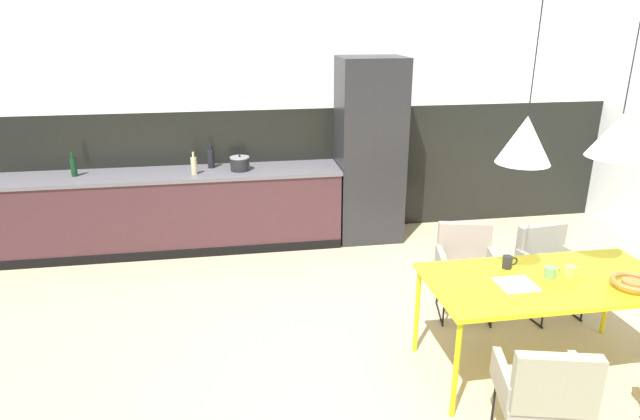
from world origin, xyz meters
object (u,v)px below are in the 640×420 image
at_px(fruit_bowl, 633,283).
at_px(bottle_spice_small, 194,165).
at_px(pendant_lamp_over_table_near, 525,140).
at_px(armchair_near_window, 548,260).
at_px(open_book, 516,284).
at_px(bottle_oil_tall, 211,158).
at_px(pendant_lamp_over_table_far, 619,135).
at_px(refrigerator_column, 369,151).
at_px(mug_tall_blue, 570,272).
at_px(bottle_wine_green, 73,166).
at_px(mug_glass_clear, 508,262).
at_px(cooking_pot, 240,164).
at_px(armchair_far_side, 466,258).
at_px(armchair_by_stool, 546,389).
at_px(mug_short_terracotta, 550,273).
at_px(dining_table, 548,285).

xyz_separation_m(fruit_bowl, bottle_spice_small, (-3.03, 2.86, 0.20)).
bearing_deg(pendant_lamp_over_table_near, armchair_near_window, 44.98).
bearing_deg(open_book, bottle_spice_small, 130.17).
height_order(bottle_oil_tall, pendant_lamp_over_table_far, pendant_lamp_over_table_far).
bearing_deg(refrigerator_column, mug_tall_blue, -74.70).
relative_size(open_book, bottle_spice_small, 1.02).
bearing_deg(bottle_wine_green, bottle_spice_small, -5.91).
bearing_deg(open_book, mug_glass_clear, 75.52).
height_order(fruit_bowl, pendant_lamp_over_table_near, pendant_lamp_over_table_near).
height_order(mug_glass_clear, bottle_oil_tall, bottle_oil_tall).
xyz_separation_m(refrigerator_column, cooking_pot, (-1.46, -0.03, -0.08)).
relative_size(armchair_far_side, fruit_bowl, 2.76).
bearing_deg(armchair_by_stool, mug_short_terracotta, 74.14).
bearing_deg(pendant_lamp_over_table_far, mug_tall_blue, 177.11).
distance_m(armchair_by_stool, open_book, 0.84).
height_order(dining_table, armchair_far_side, armchair_far_side).
bearing_deg(pendant_lamp_over_table_near, fruit_bowl, -11.30).
xyz_separation_m(open_book, mug_tall_blue, (0.42, 0.05, 0.04)).
height_order(armchair_by_stool, bottle_oil_tall, bottle_oil_tall).
relative_size(fruit_bowl, pendant_lamp_over_table_far, 0.22).
height_order(mug_short_terracotta, bottle_wine_green, bottle_wine_green).
bearing_deg(armchair_by_stool, cooking_pot, 128.32).
distance_m(dining_table, mug_tall_blue, 0.18).
xyz_separation_m(fruit_bowl, pendant_lamp_over_table_near, (-0.82, 0.16, 0.97)).
relative_size(armchair_near_window, cooking_pot, 3.61).
height_order(armchair_far_side, bottle_spice_small, bottle_spice_small).
height_order(refrigerator_column, cooking_pot, refrigerator_column).
bearing_deg(armchair_far_side, mug_glass_clear, 103.06).
bearing_deg(bottle_oil_tall, armchair_far_side, -42.48).
xyz_separation_m(refrigerator_column, bottle_oil_tall, (-1.77, 0.13, -0.04)).
bearing_deg(mug_tall_blue, cooking_pot, 129.12).
xyz_separation_m(open_book, mug_glass_clear, (0.07, 0.26, 0.04)).
height_order(armchair_far_side, pendant_lamp_over_table_far, pendant_lamp_over_table_far).
height_order(fruit_bowl, mug_glass_clear, mug_glass_clear).
relative_size(dining_table, pendant_lamp_over_table_far, 1.30).
bearing_deg(mug_glass_clear, pendant_lamp_over_table_far, -22.56).
relative_size(armchair_near_window, mug_short_terracotta, 6.22).
height_order(armchair_far_side, armchair_by_stool, armchair_by_stool).
bearing_deg(refrigerator_column, armchair_near_window, -60.24).
bearing_deg(refrigerator_column, mug_glass_clear, -81.13).
height_order(mug_glass_clear, bottle_wine_green, bottle_wine_green).
xyz_separation_m(armchair_near_window, armchair_by_stool, (-0.99, -1.64, 0.03)).
height_order(mug_tall_blue, cooking_pot, cooking_pot).
relative_size(mug_glass_clear, cooking_pot, 0.55).
distance_m(dining_table, fruit_bowl, 0.53).
bearing_deg(bottle_wine_green, refrigerator_column, -0.34).
distance_m(mug_glass_clear, pendant_lamp_over_table_near, 1.01).
bearing_deg(dining_table, armchair_by_stool, -119.82).
xyz_separation_m(dining_table, open_book, (-0.27, -0.04, 0.05)).
relative_size(dining_table, mug_short_terracotta, 13.85).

